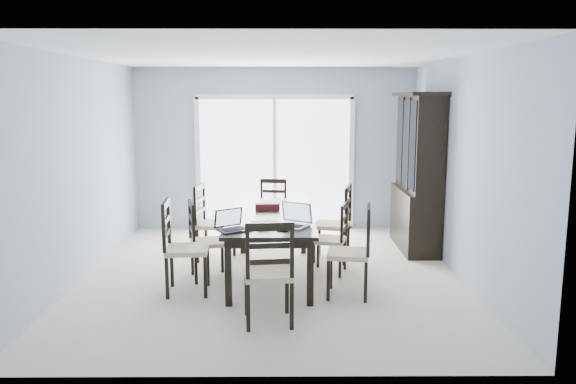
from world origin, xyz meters
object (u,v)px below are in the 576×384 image
(chair_end_far, at_px, (273,204))
(hot_tub, at_px, (226,186))
(chair_right_near, at_px, (358,241))
(laptop_silver, at_px, (290,221))
(chair_left_near, at_px, (178,237))
(chair_end_near, at_px, (269,262))
(china_hutch, at_px, (417,174))
(chair_right_far, at_px, (339,215))
(dining_table, at_px, (271,221))
(chair_left_mid, at_px, (201,232))
(chair_left_far, at_px, (208,214))
(game_box, at_px, (267,206))
(laptop_dark, at_px, (234,226))
(chair_right_mid, at_px, (336,231))
(cell_phone, at_px, (283,231))

(chair_end_far, distance_m, hot_tub, 2.20)
(chair_right_near, relative_size, laptop_silver, 2.57)
(chair_left_near, bearing_deg, chair_end_near, 43.51)
(china_hutch, distance_m, chair_left_near, 3.58)
(chair_right_far, height_order, laptop_silver, chair_right_far)
(dining_table, xyz_separation_m, chair_left_near, (-1.01, -0.59, -0.04))
(chair_left_mid, xyz_separation_m, laptop_silver, (1.04, -0.51, 0.24))
(chair_left_near, relative_size, chair_left_mid, 1.11)
(chair_end_far, relative_size, laptop_silver, 2.39)
(chair_left_far, xyz_separation_m, chair_end_far, (0.83, 0.97, -0.05))
(game_box, bearing_deg, laptop_dark, -104.99)
(chair_right_near, distance_m, chair_right_mid, 0.82)
(laptop_dark, bearing_deg, chair_left_near, 128.08)
(chair_right_near, height_order, hot_tub, chair_right_near)
(dining_table, xyz_separation_m, cell_phone, (0.14, -0.83, 0.08))
(chair_left_mid, relative_size, game_box, 3.57)
(hot_tub, bearing_deg, chair_right_near, -66.99)
(chair_left_far, relative_size, chair_end_near, 0.98)
(chair_left_far, height_order, chair_right_far, chair_right_far)
(chair_right_far, height_order, chair_end_far, chair_right_far)
(chair_left_near, bearing_deg, dining_table, 116.48)
(chair_right_far, bearing_deg, dining_table, 139.89)
(dining_table, height_order, chair_left_far, chair_left_far)
(hot_tub, bearing_deg, cell_phone, -76.68)
(dining_table, height_order, china_hutch, china_hutch)
(dining_table, distance_m, cell_phone, 0.85)
(chair_end_near, height_order, laptop_dark, chair_end_near)
(china_hutch, distance_m, cell_phone, 2.83)
(china_hutch, height_order, chair_left_far, china_hutch)
(chair_left_far, relative_size, hot_tub, 0.51)
(china_hutch, bearing_deg, chair_end_far, 167.94)
(chair_right_mid, xyz_separation_m, laptop_silver, (-0.57, -0.72, 0.28))
(chair_end_near, distance_m, laptop_dark, 0.83)
(chair_right_near, bearing_deg, game_box, 51.59)
(laptop_dark, bearing_deg, chair_left_far, 74.32)
(chair_left_mid, bearing_deg, chair_right_near, 55.67)
(china_hutch, bearing_deg, chair_end_near, -125.90)
(laptop_silver, bearing_deg, chair_right_mid, 82.83)
(chair_left_mid, xyz_separation_m, chair_right_mid, (1.61, 0.21, -0.04))
(chair_left_far, xyz_separation_m, game_box, (0.79, -0.36, 0.18))
(china_hutch, distance_m, chair_right_near, 2.29)
(cell_phone, bearing_deg, chair_left_mid, 157.94)
(chair_left_far, xyz_separation_m, laptop_dark, (0.48, -1.53, 0.19))
(game_box, bearing_deg, chair_end_near, -87.89)
(chair_right_mid, relative_size, cell_phone, 8.45)
(dining_table, bearing_deg, chair_left_mid, -171.72)
(china_hutch, height_order, hot_tub, china_hutch)
(chair_left_near, distance_m, laptop_dark, 0.70)
(china_hutch, xyz_separation_m, laptop_dark, (-2.39, -2.06, -0.27))
(cell_phone, bearing_deg, chair_right_mid, 69.42)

